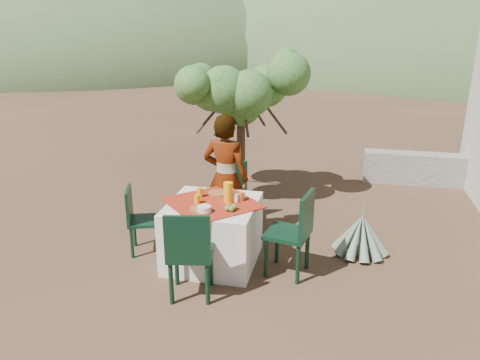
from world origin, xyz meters
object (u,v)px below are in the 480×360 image
table (213,232)px  shrub_tree (246,99)px  chair_near (189,251)px  juice_pitcher (228,192)px  chair_right (295,230)px  chair_left (139,217)px  agave (361,235)px  person (226,178)px  chair_far (233,191)px

table → shrub_tree: size_ratio=0.63×
chair_near → juice_pitcher: 0.96m
chair_right → shrub_tree: size_ratio=0.48×
chair_left → chair_right: (1.94, -0.13, 0.09)m
agave → shrub_tree: bearing=140.2°
chair_near → shrub_tree: 3.09m
table → agave: size_ratio=1.76×
chair_right → person: size_ratio=0.59×
chair_left → agave: (2.69, 0.55, -0.22)m
juice_pitcher → chair_far: bearing=100.7°
chair_near → person: bearing=-101.8°
chair_right → shrub_tree: (-1.02, 2.16, 1.08)m
chair_left → person: (0.96, 0.61, 0.37)m
juice_pitcher → table: bearing=-162.6°
chair_left → shrub_tree: size_ratio=0.41×
chair_far → agave: 1.85m
chair_far → juice_pitcher: juice_pitcher is taller
shrub_tree → table: bearing=-89.0°
person → agave: person is taller
chair_left → juice_pitcher: juice_pitcher is taller
chair_near → table: bearing=-102.1°
chair_far → chair_near: bearing=-103.2°
agave → chair_near: bearing=-140.9°
table → shrub_tree: shrub_tree is taller
table → juice_pitcher: bearing=17.4°
table → juice_pitcher: size_ratio=5.47×
person → juice_pitcher: 0.62m
table → chair_left: size_ratio=1.54×
agave → juice_pitcher: juice_pitcher is taller
table → person: bearing=90.1°
chair_right → chair_near: bearing=-42.6°
agave → chair_far: bearing=163.0°
shrub_tree → agave: size_ratio=2.81×
chair_left → juice_pitcher: bearing=-108.0°
person → chair_left: bearing=41.8°
chair_near → chair_right: size_ratio=0.99×
table → shrub_tree: 2.42m
chair_right → juice_pitcher: same height
table → chair_far: bearing=91.2°
agave → juice_pitcher: (-1.55, -0.53, 0.63)m
table → person: person is taller
chair_left → chair_right: chair_right is taller
table → chair_right: (0.98, -0.10, 0.18)m
chair_near → agave: bearing=-152.3°
chair_far → agave: size_ratio=1.22×
chair_right → chair_far: bearing=-129.6°
chair_near → chair_left: bearing=-53.9°
chair_right → juice_pitcher: size_ratio=4.20×
chair_far → chair_right: 1.58m
shrub_tree → agave: shrub_tree is taller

